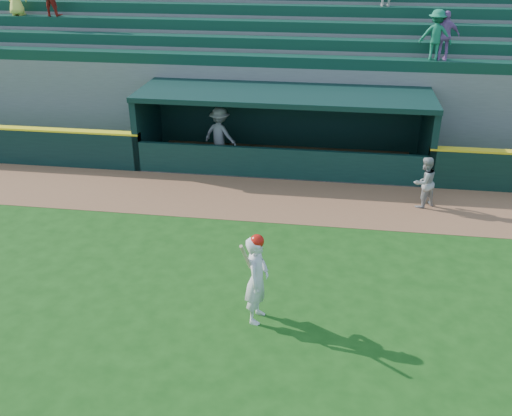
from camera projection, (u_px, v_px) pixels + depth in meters
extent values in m
plane|color=#164310|center=(245.00, 294.00, 12.25)|extent=(120.00, 120.00, 0.00)
cube|color=brown|center=(272.00, 199.00, 16.61)|extent=(40.00, 3.00, 0.01)
imported|color=#969591|center=(424.00, 182.00, 15.87)|extent=(0.91, 0.88, 1.48)
imported|color=#9F9E9A|center=(220.00, 135.00, 19.05)|extent=(1.36, 1.08, 1.84)
cube|color=slate|center=(283.00, 164.00, 19.09)|extent=(9.00, 2.60, 0.04)
cube|color=black|center=(148.00, 125.00, 19.21)|extent=(0.20, 2.60, 2.30)
cube|color=black|center=(428.00, 138.00, 18.00)|extent=(0.20, 2.60, 2.30)
cube|color=black|center=(287.00, 120.00, 19.76)|extent=(9.40, 0.20, 2.30)
cube|color=black|center=(284.00, 95.00, 18.07)|extent=(9.40, 2.80, 0.16)
cube|color=black|center=(279.00, 164.00, 17.80)|extent=(9.00, 0.16, 1.00)
cube|color=brown|center=(285.00, 149.00, 19.71)|extent=(8.40, 0.45, 0.10)
cube|color=slate|center=(289.00, 107.00, 20.09)|extent=(34.00, 0.85, 2.91)
cube|color=#0F3828|center=(290.00, 61.00, 19.28)|extent=(34.00, 0.60, 0.36)
cube|color=slate|center=(291.00, 95.00, 20.75)|extent=(34.00, 0.85, 3.36)
cube|color=#0F3828|center=(292.00, 43.00, 19.84)|extent=(34.00, 0.60, 0.36)
cube|color=slate|center=(293.00, 83.00, 21.41)|extent=(34.00, 0.85, 3.81)
cube|color=#0F3828|center=(295.00, 26.00, 20.40)|extent=(34.00, 0.60, 0.36)
cube|color=slate|center=(295.00, 72.00, 22.07)|extent=(34.00, 0.85, 4.26)
cube|color=#0F3828|center=(297.00, 10.00, 20.96)|extent=(34.00, 0.60, 0.36)
cube|color=slate|center=(297.00, 62.00, 22.73)|extent=(34.00, 0.85, 4.71)
cube|color=slate|center=(299.00, 52.00, 23.39)|extent=(34.00, 0.85, 5.16)
cube|color=slate|center=(301.00, 43.00, 24.05)|extent=(34.00, 0.85, 5.61)
cube|color=slate|center=(302.00, 41.00, 24.56)|extent=(34.50, 0.30, 5.61)
imported|color=#19714C|center=(436.00, 35.00, 18.26)|extent=(1.10, 0.74, 1.57)
imported|color=#9B63AA|center=(445.00, 36.00, 18.23)|extent=(0.93, 0.46, 1.53)
imported|color=silver|center=(257.00, 280.00, 11.08)|extent=(0.53, 0.73, 1.85)
sphere|color=red|center=(257.00, 241.00, 10.71)|extent=(0.27, 0.27, 0.27)
cylinder|color=#D8BA8A|center=(246.00, 257.00, 10.64)|extent=(0.18, 0.52, 0.76)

